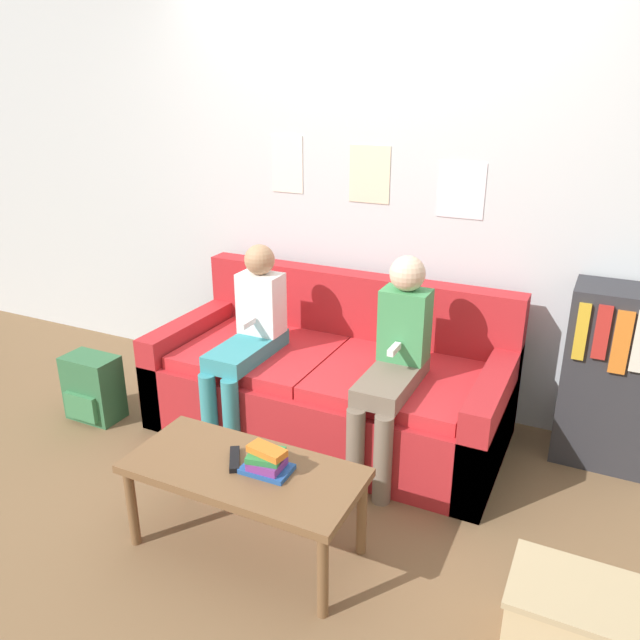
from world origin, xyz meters
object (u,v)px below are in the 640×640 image
tv_remote (235,459)px  storage_box (566,624)px  bookshelf (614,377)px  person_right (395,358)px  coffee_table (244,477)px  backpack (93,388)px  person_left (249,334)px  couch (331,384)px

tv_remote → storage_box: tv_remote is taller
bookshelf → person_right: bearing=-151.4°
coffee_table → backpack: (-1.41, 0.56, -0.17)m
person_left → storage_box: bearing=-25.7°
person_right → tv_remote: bearing=-114.8°
person_left → backpack: person_left is taller
tv_remote → person_right: bearing=32.9°
couch → bookshelf: 1.49m
person_right → backpack: size_ratio=2.79×
storage_box → backpack: size_ratio=1.03×
person_right → backpack: 1.83m
tv_remote → bookshelf: bearing=12.9°
bookshelf → storage_box: bearing=-91.9°
couch → coffee_table: (0.10, -1.08, 0.08)m
couch → coffee_table: size_ratio=1.98×
coffee_table → person_right: size_ratio=0.90×
coffee_table → couch: bearing=95.5°
coffee_table → person_left: person_left is taller
bookshelf → storage_box: (-0.05, -1.41, -0.32)m
couch → tv_remote: bearing=-87.3°
couch → bookshelf: size_ratio=2.05×
person_right → storage_box: size_ratio=2.72×
person_left → storage_box: (1.79, -0.86, -0.43)m
couch → person_right: bearing=-25.2°
couch → person_right: 0.59m
storage_box → backpack: (-2.70, 0.56, 0.03)m
coffee_table → storage_box: (1.28, 0.00, -0.20)m
tv_remote → bookshelf: 1.96m
coffee_table → bookshelf: 1.94m
backpack → coffee_table: bearing=-21.5°
couch → coffee_table: couch is taller
couch → person_left: bearing=-151.8°
coffee_table → backpack: size_ratio=2.50×
coffee_table → storage_box: bearing=0.0°
person_left → tv_remote: size_ratio=6.43×
coffee_table → storage_box: size_ratio=2.44×
couch → tv_remote: size_ratio=11.83×
bookshelf → backpack: size_ratio=2.42×
person_left → tv_remote: 0.97m
couch → backpack: size_ratio=4.96×
backpack → person_right: bearing=10.0°
tv_remote → backpack: 1.48m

